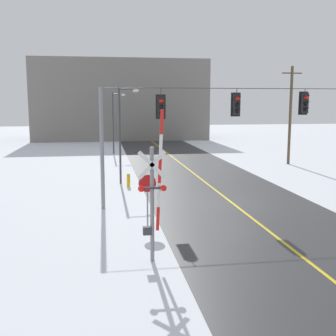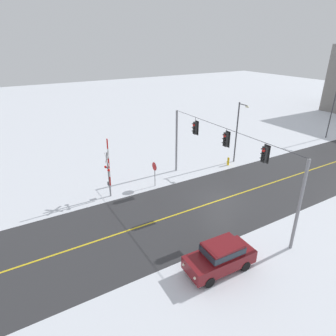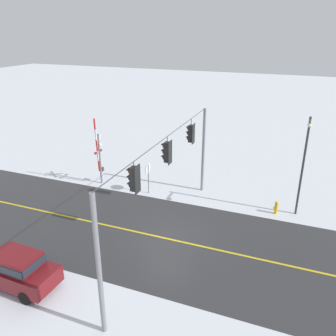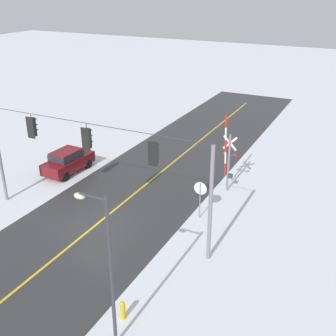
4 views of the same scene
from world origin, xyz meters
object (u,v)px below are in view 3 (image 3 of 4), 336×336
object	(u,v)px
streetlamp_near	(304,159)
fire_hydrant	(276,207)
stop_sign	(148,172)
parked_car_maroon	(16,268)
railroad_crossing	(99,155)

from	to	relation	value
streetlamp_near	fire_hydrant	world-z (taller)	streetlamp_near
stop_sign	parked_car_maroon	xyz separation A→B (m)	(11.20, -1.67, -0.76)
railroad_crossing	fire_hydrant	bearing A→B (deg)	90.19
stop_sign	railroad_crossing	xyz separation A→B (m)	(-0.24, -4.17, 0.64)
stop_sign	streetlamp_near	xyz separation A→B (m)	(-0.53, 10.27, 2.20)
stop_sign	streetlamp_near	size ratio (longest dim) A/B	0.36
streetlamp_near	stop_sign	bearing A→B (deg)	-87.05
parked_car_maroon	streetlamp_near	size ratio (longest dim) A/B	0.65
stop_sign	railroad_crossing	world-z (taller)	railroad_crossing
fire_hydrant	stop_sign	bearing A→B (deg)	-88.17
streetlamp_near	railroad_crossing	bearing A→B (deg)	-88.87
stop_sign	parked_car_maroon	world-z (taller)	stop_sign
railroad_crossing	fire_hydrant	size ratio (longest dim) A/B	5.97
stop_sign	fire_hydrant	bearing A→B (deg)	91.83
railroad_crossing	fire_hydrant	xyz separation A→B (m)	(-0.04, 13.21, -1.89)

